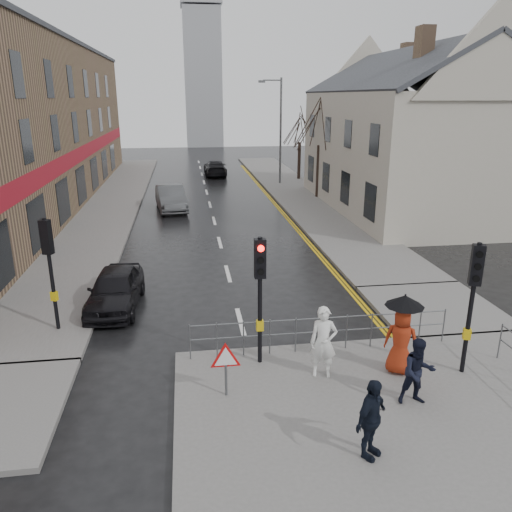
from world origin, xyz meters
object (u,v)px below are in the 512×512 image
object	(u,v)px
car_mid	(171,198)
car_parked	(115,289)
pedestrian_with_umbrella	(402,331)
pedestrian_a	(323,342)
pedestrian_b	(418,372)
pedestrian_d	(371,419)

from	to	relation	value
car_mid	car_parked	bearing A→B (deg)	-103.38
pedestrian_with_umbrella	car_mid	xyz separation A→B (m)	(-6.06, 20.48, -0.51)
pedestrian_a	car_mid	xyz separation A→B (m)	(-4.10, 20.37, -0.29)
pedestrian_a	car_mid	world-z (taller)	pedestrian_a
pedestrian_b	pedestrian_d	xyz separation A→B (m)	(-1.67, -1.54, 0.03)
pedestrian_b	pedestrian_with_umbrella	size ratio (longest dim) A/B	0.76
car_parked	pedestrian_b	bearing A→B (deg)	-38.87
car_parked	car_mid	bearing A→B (deg)	87.78
pedestrian_b	pedestrian_with_umbrella	distance (m)	1.39
pedestrian_d	car_parked	size ratio (longest dim) A/B	0.42
pedestrian_a	car_parked	distance (m)	7.79
pedestrian_b	pedestrian_d	size ratio (longest dim) A/B	0.96
pedestrian_with_umbrella	pedestrian_d	world-z (taller)	pedestrian_with_umbrella
car_parked	pedestrian_d	bearing A→B (deg)	-51.77
pedestrian_b	car_parked	world-z (taller)	pedestrian_b
pedestrian_with_umbrella	pedestrian_d	distance (m)	3.43
pedestrian_d	car_mid	size ratio (longest dim) A/B	0.36
pedestrian_d	pedestrian_a	bearing A→B (deg)	52.59
car_mid	pedestrian_with_umbrella	bearing A→B (deg)	-81.04
pedestrian_b	pedestrian_with_umbrella	xyz separation A→B (m)	(0.17, 1.33, 0.33)
pedestrian_a	pedestrian_b	distance (m)	2.30
pedestrian_b	pedestrian_d	world-z (taller)	pedestrian_d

